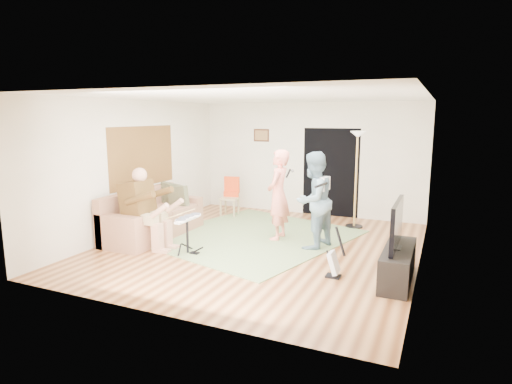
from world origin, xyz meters
TOP-DOWN VIEW (x-y plane):
  - floor at (0.00, 0.00)m, footprint 6.00×6.00m
  - walls at (0.00, 0.00)m, footprint 5.50×6.00m
  - ceiling at (0.00, 0.00)m, footprint 6.00×6.00m
  - window_blinds at (-2.74, 0.20)m, footprint 0.00×2.05m
  - doorway at (0.55, 2.99)m, footprint 2.10×0.00m
  - picture_frame at (-1.25, 2.99)m, footprint 0.42×0.03m
  - area_rug at (-0.41, 0.57)m, footprint 4.18×4.41m
  - sofa at (-2.30, -0.22)m, footprint 0.93×2.26m
  - drummer at (-1.86, -0.87)m, footprint 0.96×0.53m
  - drum_kit at (-1.00, -0.87)m, footprint 0.37×0.66m
  - singer at (0.12, 0.62)m, footprint 0.45×0.66m
  - microphone at (0.32, 0.62)m, footprint 0.06×0.06m
  - guitarist at (0.90, 0.36)m, footprint 0.90×1.02m
  - guitar_held at (1.10, 0.36)m, footprint 0.19×0.61m
  - guitar_spare at (1.62, -0.93)m, footprint 0.28×0.25m
  - torchiere_lamp at (1.31, 2.14)m, footprint 0.37×0.37m
  - dining_chair at (-1.66, 2.05)m, footprint 0.44×0.46m
  - tv_cabinet at (2.50, -0.70)m, footprint 0.40×1.40m
  - television at (2.45, -0.70)m, footprint 0.06×1.14m

SIDE VIEW (x-z plane):
  - floor at x=0.00m, z-range 0.00..0.00m
  - area_rug at x=-0.41m, z-range 0.00..0.02m
  - guitar_spare at x=1.62m, z-range -0.17..0.62m
  - tv_cabinet at x=2.50m, z-range 0.00..0.50m
  - drum_kit at x=-1.00m, z-range -0.04..0.64m
  - sofa at x=-2.30m, z-range -0.15..0.76m
  - dining_chair at x=-1.66m, z-range -0.13..0.79m
  - drummer at x=-1.86m, z-range -0.16..1.31m
  - television at x=2.45m, z-range 0.51..1.19m
  - singer at x=0.12m, z-range 0.00..1.75m
  - guitarist at x=0.90m, z-range 0.00..1.76m
  - doorway at x=0.55m, z-range 0.00..2.10m
  - guitar_held at x=1.10m, z-range 1.07..1.33m
  - microphone at x=0.32m, z-range 1.19..1.43m
  - walls at x=0.00m, z-range 0.00..2.70m
  - torchiere_lamp at x=1.31m, z-range 0.38..2.45m
  - window_blinds at x=-2.74m, z-range 0.53..2.58m
  - picture_frame at x=-1.25m, z-range 1.74..2.06m
  - ceiling at x=0.00m, z-range 2.70..2.70m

